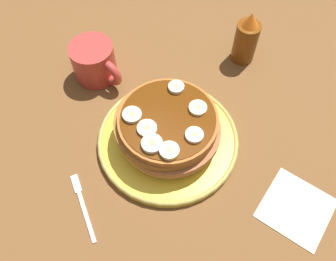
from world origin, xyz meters
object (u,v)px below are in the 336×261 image
at_px(plate, 168,139).
at_px(fork, 82,203).
at_px(banana_slice_1, 169,151).
at_px(banana_slice_4, 147,129).
at_px(banana_slice_2, 196,133).
at_px(napkin, 296,208).
at_px(syrup_bottle, 246,39).
at_px(banana_slice_3, 132,115).
at_px(banana_slice_0, 176,87).
at_px(banana_slice_5, 152,144).
at_px(banana_slice_6, 198,108).
at_px(coffee_mug, 95,62).
at_px(pancake_stack, 169,128).

xyz_separation_m(plate, fork, (-0.03, -0.19, -0.01)).
height_order(banana_slice_1, banana_slice_4, banana_slice_1).
height_order(banana_slice_2, fork, banana_slice_2).
height_order(banana_slice_4, napkin, banana_slice_4).
relative_size(napkin, syrup_bottle, 0.90).
relative_size(banana_slice_3, napkin, 0.30).
distance_m(banana_slice_4, fork, 0.17).
bearing_deg(banana_slice_0, syrup_bottle, 85.95).
xyz_separation_m(banana_slice_3, banana_slice_4, (0.04, -0.00, -0.00)).
distance_m(plate, fork, 0.19).
height_order(banana_slice_2, banana_slice_5, banana_slice_5).
relative_size(plate, banana_slice_5, 7.52).
bearing_deg(banana_slice_2, napkin, 10.64).
height_order(banana_slice_2, banana_slice_6, same).
distance_m(banana_slice_3, fork, 0.17).
bearing_deg(napkin, coffee_mug, -178.57).
xyz_separation_m(banana_slice_4, coffee_mug, (-0.21, 0.07, -0.04)).
relative_size(banana_slice_1, banana_slice_5, 0.93).
bearing_deg(plate, banana_slice_4, -105.84).
bearing_deg(banana_slice_0, banana_slice_5, -69.08).
relative_size(plate, napkin, 2.42).
distance_m(banana_slice_0, napkin, 0.30).
bearing_deg(banana_slice_2, banana_slice_1, -103.19).
distance_m(pancake_stack, banana_slice_0, 0.07).
xyz_separation_m(banana_slice_1, banana_slice_3, (-0.09, 0.01, -0.00)).
bearing_deg(banana_slice_6, banana_slice_0, 169.29).
bearing_deg(fork, pancake_stack, 79.76).
relative_size(banana_slice_4, banana_slice_6, 1.07).
xyz_separation_m(banana_slice_0, banana_slice_5, (0.04, -0.12, 0.00)).
distance_m(banana_slice_6, coffee_mug, 0.25).
relative_size(banana_slice_4, fork, 0.28).
xyz_separation_m(pancake_stack, banana_slice_6, (0.03, 0.05, 0.04)).
xyz_separation_m(banana_slice_5, syrup_bottle, (-0.03, 0.33, -0.03)).
height_order(banana_slice_1, syrup_bottle, syrup_bottle).
relative_size(banana_slice_0, banana_slice_5, 0.81).
bearing_deg(banana_slice_3, plate, 37.16).
height_order(plate, fork, plate).
height_order(banana_slice_1, banana_slice_2, banana_slice_1).
xyz_separation_m(banana_slice_0, coffee_mug, (-0.19, -0.03, -0.05)).
bearing_deg(banana_slice_1, banana_slice_0, 124.59).
relative_size(plate, banana_slice_4, 7.87).
relative_size(plate, banana_slice_0, 9.24).
relative_size(banana_slice_0, banana_slice_4, 0.85).
bearing_deg(napkin, banana_slice_5, -157.47).
xyz_separation_m(plate, banana_slice_6, (0.03, 0.05, 0.08)).
relative_size(pancake_stack, coffee_mug, 1.58).
relative_size(banana_slice_0, banana_slice_3, 0.87).
xyz_separation_m(banana_slice_0, napkin, (0.28, -0.02, -0.08)).
bearing_deg(syrup_bottle, banana_slice_2, -75.09).
relative_size(coffee_mug, syrup_bottle, 1.00).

